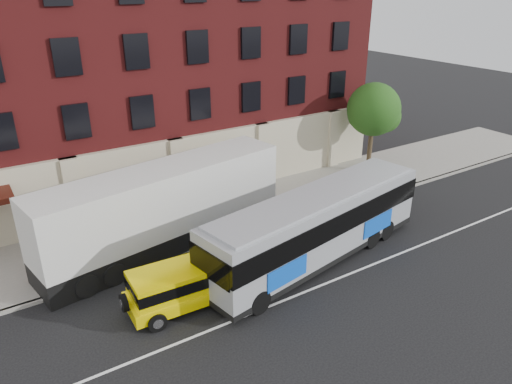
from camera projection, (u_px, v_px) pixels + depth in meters
ground at (296, 305)px, 20.32m from camera, size 120.00×120.00×0.00m
sidewalk at (200, 221)px, 27.22m from camera, size 60.00×6.00×0.15m
kerb at (226, 243)px, 24.91m from camera, size 60.00×0.25×0.15m
lane_line at (289, 298)px, 20.70m from camera, size 60.00×0.12×0.01m
building at (138, 66)px, 30.28m from camera, size 30.00×12.10×15.00m
sign_pole at (48, 267)px, 20.29m from camera, size 0.30×0.20×2.50m
street_tree at (374, 111)px, 32.50m from camera, size 3.60×3.60×6.20m
city_bus at (317, 224)px, 22.89m from camera, size 13.06×4.94×3.50m
yellow_suv at (177, 286)px, 19.72m from camera, size 4.94×2.31×1.87m
shipping_container at (164, 209)px, 23.85m from camera, size 13.19×4.84×4.31m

